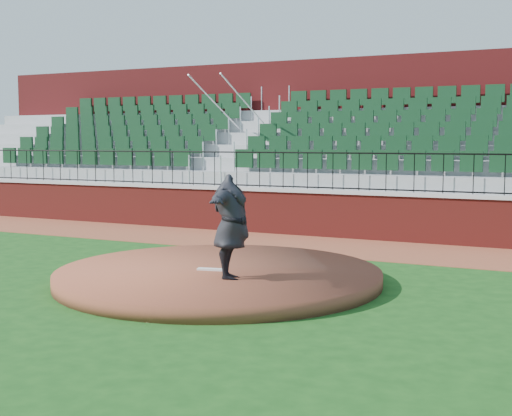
# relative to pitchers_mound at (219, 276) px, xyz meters

# --- Properties ---
(ground) EXTENTS (90.00, 90.00, 0.00)m
(ground) POSITION_rel_pitchers_mound_xyz_m (0.21, -0.35, -0.12)
(ground) COLOR #144112
(ground) RESTS_ON ground
(warning_track) EXTENTS (34.00, 3.20, 0.01)m
(warning_track) POSITION_rel_pitchers_mound_xyz_m (0.21, 5.05, -0.12)
(warning_track) COLOR brown
(warning_track) RESTS_ON ground
(field_wall) EXTENTS (34.00, 0.35, 1.20)m
(field_wall) POSITION_rel_pitchers_mound_xyz_m (0.21, 6.65, 0.47)
(field_wall) COLOR maroon
(field_wall) RESTS_ON ground
(wall_cap) EXTENTS (34.00, 0.45, 0.10)m
(wall_cap) POSITION_rel_pitchers_mound_xyz_m (0.21, 6.65, 1.12)
(wall_cap) COLOR #B7B7B7
(wall_cap) RESTS_ON field_wall
(wall_railing) EXTENTS (34.00, 0.05, 1.00)m
(wall_railing) POSITION_rel_pitchers_mound_xyz_m (0.21, 6.65, 1.67)
(wall_railing) COLOR black
(wall_railing) RESTS_ON wall_cap
(seating_stands) EXTENTS (34.00, 5.10, 4.60)m
(seating_stands) POSITION_rel_pitchers_mound_xyz_m (0.21, 9.37, 2.18)
(seating_stands) COLOR gray
(seating_stands) RESTS_ON ground
(concourse_wall) EXTENTS (34.00, 0.50, 5.50)m
(concourse_wall) POSITION_rel_pitchers_mound_xyz_m (0.21, 12.17, 2.62)
(concourse_wall) COLOR maroon
(concourse_wall) RESTS_ON ground
(pitchers_mound) EXTENTS (6.03, 6.03, 0.25)m
(pitchers_mound) POSITION_rel_pitchers_mound_xyz_m (0.00, 0.00, 0.00)
(pitchers_mound) COLOR brown
(pitchers_mound) RESTS_ON ground
(pitching_rubber) EXTENTS (0.53, 0.24, 0.03)m
(pitching_rubber) POSITION_rel_pitchers_mound_xyz_m (-0.06, -0.18, 0.14)
(pitching_rubber) COLOR white
(pitching_rubber) RESTS_ON pitchers_mound
(pitcher) EXTENTS (1.29, 2.31, 1.82)m
(pitcher) POSITION_rel_pitchers_mound_xyz_m (0.63, -0.70, 1.03)
(pitcher) COLOR black
(pitcher) RESTS_ON pitchers_mound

